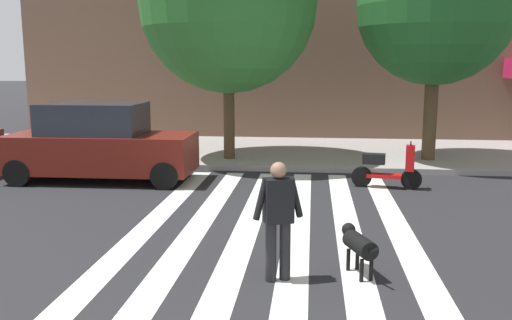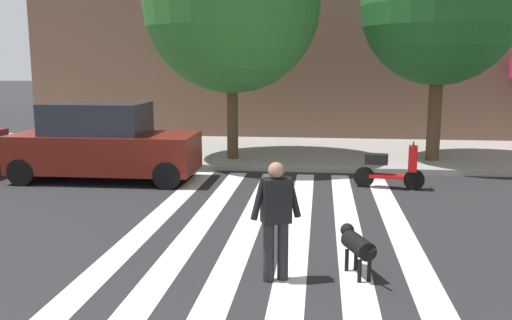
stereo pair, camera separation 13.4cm
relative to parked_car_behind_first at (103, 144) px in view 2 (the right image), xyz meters
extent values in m
plane|color=#232326|center=(3.65, -4.68, -0.93)|extent=(160.00, 160.00, 0.00)
cube|color=gray|center=(3.65, 4.59, -0.86)|extent=(80.00, 6.00, 0.15)
cube|color=silver|center=(2.33, -4.68, -0.93)|extent=(0.45, 11.94, 0.01)
cube|color=silver|center=(3.23, -4.68, -0.93)|extent=(0.45, 11.94, 0.01)
cube|color=silver|center=(4.13, -4.68, -0.93)|extent=(0.45, 11.94, 0.01)
cube|color=silver|center=(5.03, -4.68, -0.93)|extent=(0.45, 11.94, 0.01)
cube|color=silver|center=(5.93, -4.68, -0.93)|extent=(0.45, 11.94, 0.01)
cube|color=silver|center=(6.83, -4.68, -0.93)|extent=(0.45, 11.94, 0.01)
cube|color=maroon|center=(0.05, 0.00, -0.21)|extent=(4.57, 1.84, 0.94)
cube|color=#232833|center=(-0.13, 0.00, 0.64)|extent=(2.45, 1.60, 0.77)
cylinder|color=black|center=(1.84, 0.83, -0.60)|extent=(0.66, 0.23, 0.66)
cylinder|color=black|center=(1.86, -0.81, -0.60)|extent=(0.66, 0.23, 0.66)
cylinder|color=black|center=(-1.76, 0.81, -0.60)|extent=(0.66, 0.23, 0.66)
cylinder|color=black|center=(-1.75, -0.83, -0.60)|extent=(0.66, 0.23, 0.66)
cylinder|color=black|center=(7.60, -0.21, -0.69)|extent=(0.49, 0.18, 0.48)
cylinder|color=black|center=(6.46, -0.02, -0.69)|extent=(0.50, 0.22, 0.48)
cube|color=red|center=(6.98, -0.11, -0.64)|extent=(0.84, 0.45, 0.08)
cube|color=black|center=(6.74, -0.06, -0.24)|extent=(0.56, 0.38, 0.24)
cube|color=red|center=(7.55, -0.21, -0.19)|extent=(0.24, 0.31, 0.60)
cylinder|color=black|center=(7.55, -0.21, 0.16)|extent=(0.12, 0.50, 0.04)
cylinder|color=#4C3823|center=(2.84, 2.76, 0.73)|extent=(0.32, 0.32, 3.03)
sphere|color=#286628|center=(2.84, 2.76, 3.62)|extent=(5.01, 5.01, 5.01)
cylinder|color=#4C3823|center=(8.64, 3.17, 0.78)|extent=(0.38, 0.38, 3.13)
sphere|color=#1E5623|center=(8.64, 3.17, 3.56)|extent=(4.41, 4.41, 4.41)
cylinder|color=black|center=(4.74, -6.07, -0.52)|extent=(0.19, 0.19, 0.82)
cylinder|color=black|center=(4.93, -6.00, -0.52)|extent=(0.19, 0.19, 0.82)
cube|color=black|center=(4.84, -6.04, 0.19)|extent=(0.44, 0.36, 0.60)
cylinder|color=black|center=(4.61, -6.12, 0.22)|extent=(0.24, 0.16, 0.57)
cylinder|color=black|center=(5.06, -5.95, 0.22)|extent=(0.24, 0.16, 0.57)
sphere|color=#936B51|center=(4.84, -6.04, 0.60)|extent=(0.28, 0.28, 0.22)
cylinder|color=black|center=(5.96, -5.76, -0.48)|extent=(0.46, 0.67, 0.26)
sphere|color=black|center=(5.82, -5.40, -0.38)|extent=(0.26, 0.26, 0.20)
cylinder|color=black|center=(6.10, -6.15, -0.43)|extent=(0.12, 0.23, 0.16)
cylinder|color=black|center=(5.81, -5.58, -0.77)|extent=(0.07, 0.07, 0.32)
cylinder|color=black|center=(5.95, -5.53, -0.77)|extent=(0.07, 0.07, 0.32)
cylinder|color=black|center=(5.97, -5.99, -0.77)|extent=(0.07, 0.07, 0.32)
cylinder|color=black|center=(6.10, -5.94, -0.77)|extent=(0.07, 0.07, 0.32)
camera|label=1|loc=(5.27, -13.19, 1.99)|focal=38.86mm
camera|label=2|loc=(5.41, -13.18, 1.99)|focal=38.86mm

